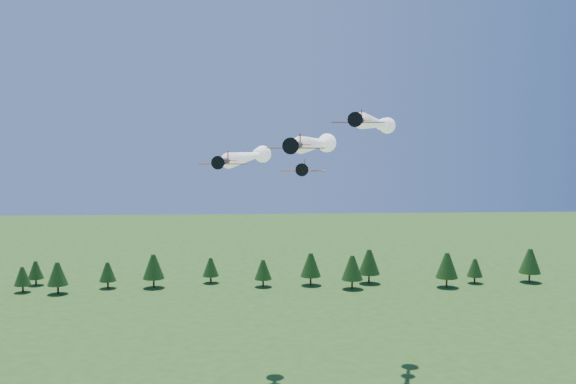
{
  "coord_description": "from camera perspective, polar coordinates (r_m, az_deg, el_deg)",
  "views": [
    {
      "loc": [
        -6.29,
        -97.1,
        49.36
      ],
      "look_at": [
        -0.75,
        0.0,
        40.61
      ],
      "focal_mm": 40.0,
      "sensor_mm": 36.0,
      "label": 1
    }
  ],
  "objects": [
    {
      "name": "plane_right",
      "position": [
        128.42,
        8.02,
        6.03
      ],
      "size": [
        20.91,
        57.38,
        3.7
      ],
      "rotation": [
        0.0,
        0.0,
        -0.28
      ],
      "color": "black",
      "rests_on": "ground"
    },
    {
      "name": "plane_lead",
      "position": [
        112.83,
        2.8,
        4.37
      ],
      "size": [
        15.06,
        44.1,
        3.7
      ],
      "rotation": [
        0.0,
        0.0,
        -0.24
      ],
      "color": "black",
      "rests_on": "ground"
    },
    {
      "name": "plane_slot",
      "position": [
        106.54,
        1.38,
        2.09
      ],
      "size": [
        7.62,
        8.31,
        2.66
      ],
      "rotation": [
        0.0,
        0.0,
        -0.14
      ],
      "color": "black",
      "rests_on": "ground"
    },
    {
      "name": "plane_left",
      "position": [
        124.97,
        -3.22,
        3.21
      ],
      "size": [
        12.59,
        46.3,
        3.7
      ],
      "rotation": [
        0.0,
        0.0,
        -0.17
      ],
      "color": "black",
      "rests_on": "ground"
    },
    {
      "name": "treeline",
      "position": [
        209.58,
        0.63,
        -6.66
      ],
      "size": [
        170.89,
        17.88,
        11.32
      ],
      "color": "#382314",
      "rests_on": "ground"
    }
  ]
}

